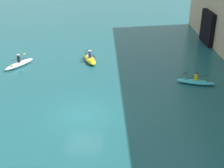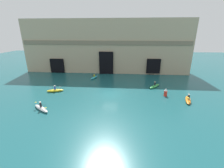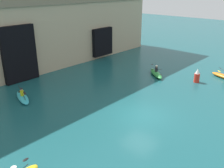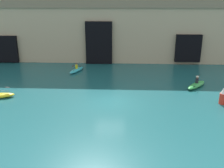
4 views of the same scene
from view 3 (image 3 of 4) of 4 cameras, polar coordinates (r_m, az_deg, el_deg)
The scene contains 4 objects.
ground_plane at distance 18.75m, azimuth 6.67°, elevation -7.01°, with size 120.00×120.00×0.00m, color #195156.
kayak_cyan at distance 22.26m, azimuth -19.77°, elevation -2.83°, with size 1.63×3.17×1.02m.
kayak_green at distance 26.94m, azimuth 10.04°, elevation 2.44°, with size 2.64×2.94×1.12m.
marker_buoy at distance 25.91m, azimuth 18.86°, elevation 1.74°, with size 0.54×0.54×1.40m.
Camera 3 is at (-13.59, -9.34, 8.92)m, focal length 40.00 mm.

